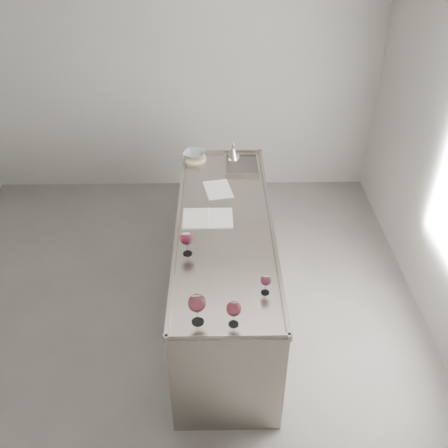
{
  "coord_description": "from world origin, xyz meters",
  "views": [
    {
      "loc": [
        0.45,
        -2.91,
        3.21
      ],
      "look_at": [
        0.49,
        0.17,
        1.02
      ],
      "focal_mm": 40.0,
      "sensor_mm": 36.0,
      "label": 1
    }
  ],
  "objects_px": {
    "counter": "(225,268)",
    "wine_funnel": "(233,153)",
    "wine_glass_small": "(266,281)",
    "notebook": "(208,218)",
    "wine_glass_right": "(234,309)",
    "wine_glass_middle": "(197,304)",
    "ceramic_bowl": "(194,154)",
    "wine_glass_left": "(187,239)"
  },
  "relations": [
    {
      "from": "wine_glass_right",
      "to": "wine_glass_small",
      "type": "xyz_separation_m",
      "value": [
        0.22,
        0.28,
        -0.02
      ]
    },
    {
      "from": "wine_glass_middle",
      "to": "wine_glass_small",
      "type": "xyz_separation_m",
      "value": [
        0.44,
        0.26,
        -0.05
      ]
    },
    {
      "from": "notebook",
      "to": "ceramic_bowl",
      "type": "bearing_deg",
      "value": 97.76
    },
    {
      "from": "counter",
      "to": "wine_funnel",
      "type": "relative_size",
      "value": 13.17
    },
    {
      "from": "wine_glass_left",
      "to": "ceramic_bowl",
      "type": "xyz_separation_m",
      "value": [
        0.0,
        1.46,
        -0.09
      ]
    },
    {
      "from": "counter",
      "to": "ceramic_bowl",
      "type": "distance_m",
      "value": 1.23
    },
    {
      "from": "counter",
      "to": "wine_glass_middle",
      "type": "height_order",
      "value": "wine_glass_middle"
    },
    {
      "from": "wine_glass_right",
      "to": "ceramic_bowl",
      "type": "relative_size",
      "value": 0.88
    },
    {
      "from": "wine_glass_right",
      "to": "wine_glass_small",
      "type": "distance_m",
      "value": 0.35
    },
    {
      "from": "counter",
      "to": "wine_funnel",
      "type": "distance_m",
      "value": 1.2
    },
    {
      "from": "wine_glass_small",
      "to": "notebook",
      "type": "distance_m",
      "value": 0.95
    },
    {
      "from": "counter",
      "to": "ceramic_bowl",
      "type": "bearing_deg",
      "value": 104.31
    },
    {
      "from": "wine_glass_left",
      "to": "wine_glass_middle",
      "type": "height_order",
      "value": "wine_glass_middle"
    },
    {
      "from": "wine_glass_left",
      "to": "wine_funnel",
      "type": "xyz_separation_m",
      "value": [
        0.37,
        1.46,
        -0.08
      ]
    },
    {
      "from": "notebook",
      "to": "wine_glass_small",
      "type": "bearing_deg",
      "value": -65.85
    },
    {
      "from": "wine_glass_right",
      "to": "wine_funnel",
      "type": "bearing_deg",
      "value": 88.4
    },
    {
      "from": "wine_glass_small",
      "to": "ceramic_bowl",
      "type": "distance_m",
      "value": 1.96
    },
    {
      "from": "counter",
      "to": "wine_glass_right",
      "type": "height_order",
      "value": "wine_glass_right"
    },
    {
      "from": "wine_glass_middle",
      "to": "ceramic_bowl",
      "type": "xyz_separation_m",
      "value": [
        -0.09,
        2.14,
        -0.11
      ]
    },
    {
      "from": "wine_glass_middle",
      "to": "wine_glass_small",
      "type": "relative_size",
      "value": 1.49
    },
    {
      "from": "wine_glass_right",
      "to": "notebook",
      "type": "relative_size",
      "value": 0.45
    },
    {
      "from": "wine_glass_right",
      "to": "wine_glass_middle",
      "type": "bearing_deg",
      "value": 174.0
    },
    {
      "from": "wine_glass_left",
      "to": "notebook",
      "type": "relative_size",
      "value": 0.49
    },
    {
      "from": "wine_glass_left",
      "to": "wine_glass_right",
      "type": "bearing_deg",
      "value": -65.82
    },
    {
      "from": "ceramic_bowl",
      "to": "wine_glass_small",
      "type": "bearing_deg",
      "value": -74.29
    },
    {
      "from": "ceramic_bowl",
      "to": "notebook",
      "type": "bearing_deg",
      "value": -82.12
    },
    {
      "from": "ceramic_bowl",
      "to": "wine_glass_middle",
      "type": "bearing_deg",
      "value": -87.52
    },
    {
      "from": "wine_glass_left",
      "to": "wine_glass_right",
      "type": "distance_m",
      "value": 0.76
    },
    {
      "from": "wine_glass_left",
      "to": "wine_glass_middle",
      "type": "relative_size",
      "value": 0.89
    },
    {
      "from": "counter",
      "to": "notebook",
      "type": "relative_size",
      "value": 6.08
    },
    {
      "from": "wine_glass_right",
      "to": "ceramic_bowl",
      "type": "xyz_separation_m",
      "value": [
        -0.31,
        2.16,
        -0.08
      ]
    },
    {
      "from": "wine_glass_right",
      "to": "ceramic_bowl",
      "type": "distance_m",
      "value": 2.18
    },
    {
      "from": "notebook",
      "to": "ceramic_bowl",
      "type": "distance_m",
      "value": 1.03
    },
    {
      "from": "notebook",
      "to": "wine_funnel",
      "type": "distance_m",
      "value": 1.05
    },
    {
      "from": "counter",
      "to": "wine_glass_left",
      "type": "relative_size",
      "value": 12.47
    },
    {
      "from": "wine_glass_right",
      "to": "notebook",
      "type": "bearing_deg",
      "value": 98.54
    },
    {
      "from": "wine_glass_right",
      "to": "wine_glass_small",
      "type": "bearing_deg",
      "value": 52.04
    },
    {
      "from": "ceramic_bowl",
      "to": "wine_glass_right",
      "type": "bearing_deg",
      "value": -81.77
    },
    {
      "from": "counter",
      "to": "notebook",
      "type": "bearing_deg",
      "value": 156.43
    },
    {
      "from": "wine_glass_small",
      "to": "ceramic_bowl",
      "type": "relative_size",
      "value": 0.71
    },
    {
      "from": "wine_glass_small",
      "to": "notebook",
      "type": "height_order",
      "value": "wine_glass_small"
    },
    {
      "from": "wine_glass_middle",
      "to": "counter",
      "type": "bearing_deg",
      "value": 80.21
    }
  ]
}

